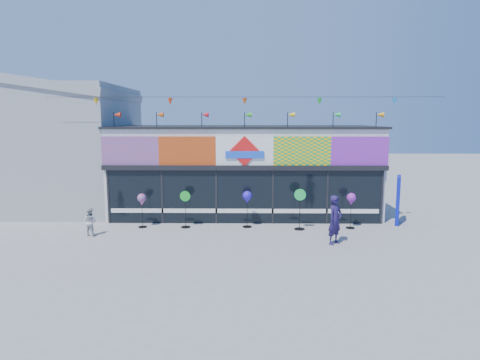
{
  "coord_description": "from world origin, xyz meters",
  "views": [
    {
      "loc": [
        0.02,
        -14.42,
        4.45
      ],
      "look_at": [
        -0.17,
        2.0,
        2.08
      ],
      "focal_mm": 32.0,
      "sensor_mm": 36.0,
      "label": 1
    }
  ],
  "objects_px": {
    "spinner_0": "(142,200)",
    "spinner_3": "(300,208)",
    "spinner_1": "(185,208)",
    "child": "(90,222)",
    "blue_sign": "(398,200)",
    "adult_man": "(335,220)",
    "spinner_2": "(247,198)",
    "spinner_4": "(351,200)"
  },
  "relations": [
    {
      "from": "blue_sign",
      "to": "adult_man",
      "type": "relative_size",
      "value": 1.16
    },
    {
      "from": "adult_man",
      "to": "spinner_1",
      "type": "bearing_deg",
      "value": 114.75
    },
    {
      "from": "spinner_1",
      "to": "adult_man",
      "type": "relative_size",
      "value": 0.87
    },
    {
      "from": "spinner_2",
      "to": "blue_sign",
      "type": "bearing_deg",
      "value": 6.15
    },
    {
      "from": "child",
      "to": "spinner_2",
      "type": "bearing_deg",
      "value": -151.94
    },
    {
      "from": "spinner_1",
      "to": "spinner_3",
      "type": "distance_m",
      "value": 4.65
    },
    {
      "from": "spinner_3",
      "to": "child",
      "type": "height_order",
      "value": "spinner_3"
    },
    {
      "from": "child",
      "to": "adult_man",
      "type": "bearing_deg",
      "value": -170.8
    },
    {
      "from": "spinner_1",
      "to": "adult_man",
      "type": "height_order",
      "value": "adult_man"
    },
    {
      "from": "spinner_4",
      "to": "spinner_2",
      "type": "bearing_deg",
      "value": 178.12
    },
    {
      "from": "spinner_4",
      "to": "adult_man",
      "type": "bearing_deg",
      "value": -116.57
    },
    {
      "from": "blue_sign",
      "to": "child",
      "type": "height_order",
      "value": "blue_sign"
    },
    {
      "from": "spinner_2",
      "to": "spinner_3",
      "type": "relative_size",
      "value": 0.91
    },
    {
      "from": "spinner_0",
      "to": "spinner_2",
      "type": "bearing_deg",
      "value": 1.21
    },
    {
      "from": "blue_sign",
      "to": "spinner_3",
      "type": "distance_m",
      "value": 4.41
    },
    {
      "from": "spinner_1",
      "to": "spinner_4",
      "type": "height_order",
      "value": "spinner_1"
    },
    {
      "from": "spinner_1",
      "to": "spinner_4",
      "type": "distance_m",
      "value": 6.76
    },
    {
      "from": "spinner_2",
      "to": "spinner_4",
      "type": "height_order",
      "value": "spinner_2"
    },
    {
      "from": "blue_sign",
      "to": "spinner_4",
      "type": "bearing_deg",
      "value": -139.22
    },
    {
      "from": "spinner_1",
      "to": "spinner_0",
      "type": "bearing_deg",
      "value": -179.93
    },
    {
      "from": "blue_sign",
      "to": "child",
      "type": "relative_size",
      "value": 1.89
    },
    {
      "from": "blue_sign",
      "to": "adult_man",
      "type": "xyz_separation_m",
      "value": [
        -3.29,
        -3.04,
        -0.15
      ]
    },
    {
      "from": "spinner_2",
      "to": "spinner_3",
      "type": "bearing_deg",
      "value": -9.39
    },
    {
      "from": "child",
      "to": "spinner_3",
      "type": "bearing_deg",
      "value": -157.56
    },
    {
      "from": "spinner_1",
      "to": "spinner_2",
      "type": "distance_m",
      "value": 2.57
    },
    {
      "from": "blue_sign",
      "to": "spinner_4",
      "type": "relative_size",
      "value": 1.39
    },
    {
      "from": "spinner_3",
      "to": "spinner_4",
      "type": "height_order",
      "value": "spinner_3"
    },
    {
      "from": "blue_sign",
      "to": "spinner_0",
      "type": "relative_size",
      "value": 1.45
    },
    {
      "from": "spinner_4",
      "to": "adult_man",
      "type": "distance_m",
      "value": 2.49
    },
    {
      "from": "spinner_4",
      "to": "spinner_0",
      "type": "bearing_deg",
      "value": 179.68
    },
    {
      "from": "spinner_2",
      "to": "spinner_3",
      "type": "height_order",
      "value": "spinner_3"
    },
    {
      "from": "spinner_0",
      "to": "spinner_3",
      "type": "xyz_separation_m",
      "value": [
        6.42,
        -0.26,
        -0.25
      ]
    },
    {
      "from": "spinner_1",
      "to": "spinner_3",
      "type": "xyz_separation_m",
      "value": [
        4.65,
        -0.26,
        0.07
      ]
    },
    {
      "from": "blue_sign",
      "to": "spinner_3",
      "type": "relative_size",
      "value": 1.23
    },
    {
      "from": "spinner_1",
      "to": "child",
      "type": "xyz_separation_m",
      "value": [
        -3.48,
        -1.26,
        -0.26
      ]
    },
    {
      "from": "adult_man",
      "to": "child",
      "type": "bearing_deg",
      "value": 130.28
    },
    {
      "from": "blue_sign",
      "to": "spinner_1",
      "type": "xyz_separation_m",
      "value": [
        -8.93,
        -0.78,
        -0.22
      ]
    },
    {
      "from": "blue_sign",
      "to": "spinner_2",
      "type": "bearing_deg",
      "value": -153.85
    },
    {
      "from": "blue_sign",
      "to": "adult_man",
      "type": "height_order",
      "value": "blue_sign"
    },
    {
      "from": "spinner_1",
      "to": "child",
      "type": "height_order",
      "value": "spinner_1"
    },
    {
      "from": "spinner_0",
      "to": "spinner_2",
      "type": "relative_size",
      "value": 0.93
    },
    {
      "from": "spinner_2",
      "to": "child",
      "type": "distance_m",
      "value": 6.2
    }
  ]
}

